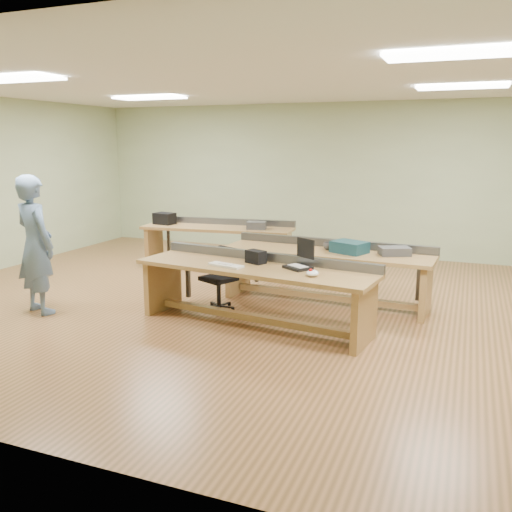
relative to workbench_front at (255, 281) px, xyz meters
name	(u,v)px	position (x,y,z in m)	size (l,w,h in m)	color
floor	(253,304)	(-0.35, 0.78, -0.56)	(10.00, 10.00, 0.00)	#915D37
ceiling	(252,81)	(-0.35, 0.78, 2.44)	(10.00, 10.00, 0.00)	silver
wall_back	(327,179)	(-0.35, 4.78, 0.94)	(10.00, 0.04, 3.00)	#A7B98C
wall_front	(29,252)	(-0.35, -3.22, 0.94)	(10.00, 0.04, 3.00)	#A7B98C
fluor_panels	(252,83)	(-0.35, 0.78, 2.41)	(6.20, 3.50, 0.03)	white
workbench_front	(255,281)	(0.00, 0.00, 0.00)	(3.09, 1.19, 0.86)	#9E8042
workbench_mid	(326,264)	(0.57, 1.26, 0.00)	(2.97, 0.94, 0.86)	#9E8042
workbench_back	(218,237)	(-1.79, 2.69, -0.01)	(2.77, 1.00, 0.86)	#9E8042
person	(36,245)	(-2.86, -0.57, 0.35)	(0.67, 0.44, 1.82)	#6379A2
laptop_base	(298,267)	(0.53, 0.04, 0.21)	(0.30, 0.24, 0.03)	black
laptop_screen	(306,248)	(0.59, 0.14, 0.43)	(0.30, 0.01, 0.24)	black
keyboard	(226,265)	(-0.32, -0.15, 0.20)	(0.45, 0.15, 0.03)	beige
trackball_mouse	(313,273)	(0.79, -0.24, 0.23)	(0.14, 0.16, 0.07)	white
camera_bag	(256,257)	(-0.05, 0.14, 0.27)	(0.24, 0.15, 0.16)	black
task_chair	(221,287)	(-0.68, 0.45, -0.25)	(0.59, 0.59, 0.83)	black
parts_bin_teal	(349,247)	(0.89, 1.22, 0.27)	(0.44, 0.33, 0.16)	#13363F
parts_bin_grey	(395,251)	(1.49, 1.29, 0.24)	(0.40, 0.25, 0.11)	#393A3C
mug	(328,246)	(0.57, 1.33, 0.24)	(0.13, 0.13, 0.10)	#393A3C
drinks_can	(333,248)	(0.67, 1.21, 0.24)	(0.06, 0.06, 0.11)	#BCBCC1
storage_box_back	(164,219)	(-2.83, 2.60, 0.29)	(0.36, 0.26, 0.21)	black
tray_back	(256,225)	(-1.04, 2.68, 0.26)	(0.32, 0.24, 0.13)	#393A3C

